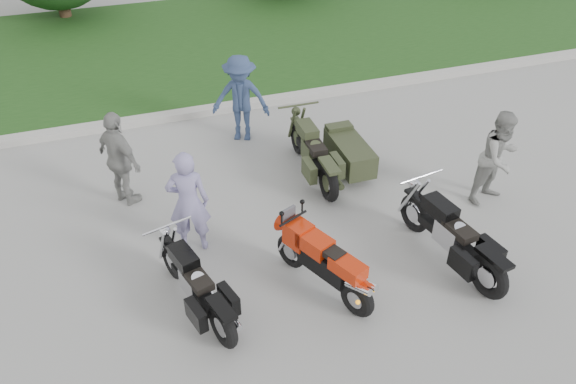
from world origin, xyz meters
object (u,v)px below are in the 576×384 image
object	(u,v)px
person_back	(120,159)
sportbike_red	(325,262)
cruiser_sidecar	(335,154)
cruiser_right	(455,240)
cruiser_left	(198,289)
person_denim	(241,99)
person_grey	(499,158)
person_stripe	(188,202)

from	to	relation	value
person_back	sportbike_red	bearing A→B (deg)	-173.79
cruiser_sidecar	person_back	size ratio (longest dim) A/B	1.34
cruiser_right	person_back	distance (m)	5.52
sportbike_red	cruiser_left	distance (m)	1.77
person_denim	person_back	size ratio (longest dim) A/B	1.04
cruiser_left	cruiser_sidecar	bearing A→B (deg)	24.05
sportbike_red	person_grey	bearing A→B (deg)	-6.79
sportbike_red	person_stripe	bearing A→B (deg)	112.01
cruiser_left	sportbike_red	bearing A→B (deg)	-21.51
cruiser_left	cruiser_sidecar	distance (m)	4.00
cruiser_sidecar	person_stripe	distance (m)	3.18
person_denim	sportbike_red	bearing A→B (deg)	-66.11
person_grey	person_back	distance (m)	6.36
person_stripe	person_denim	distance (m)	3.44
cruiser_left	cruiser_sidecar	xyz separation A→B (m)	(3.07, 2.56, 0.00)
cruiser_right	person_grey	size ratio (longest dim) A/B	1.37
cruiser_left	cruiser_right	size ratio (longest dim) A/B	0.90
sportbike_red	person_grey	distance (m)	3.77
cruiser_sidecar	person_stripe	world-z (taller)	person_stripe
person_stripe	person_grey	size ratio (longest dim) A/B	1.03
person_denim	person_back	distance (m)	2.88
cruiser_left	cruiser_right	world-z (taller)	cruiser_right
cruiser_sidecar	person_back	world-z (taller)	person_back
person_stripe	person_denim	xyz separation A→B (m)	(1.62, 3.03, 0.03)
sportbike_red	person_back	world-z (taller)	person_back
person_denim	person_grey	bearing A→B (deg)	-19.87
person_denim	cruiser_sidecar	bearing A→B (deg)	-30.68
person_back	person_grey	bearing A→B (deg)	-140.28
sportbike_red	person_denim	xyz separation A→B (m)	(0.03, 4.57, 0.37)
cruiser_left	person_stripe	bearing A→B (deg)	67.19
cruiser_right	person_stripe	xyz separation A→B (m)	(-3.62, 1.65, 0.41)
cruiser_left	person_grey	bearing A→B (deg)	-5.87
person_stripe	sportbike_red	bearing A→B (deg)	149.12
sportbike_red	person_denim	bearing A→B (deg)	65.63
person_stripe	person_denim	size ratio (longest dim) A/B	0.97
cruiser_right	person_grey	xyz separation A→B (m)	(1.56, 1.22, 0.39)
person_stripe	person_grey	bearing A→B (deg)	-171.56
cruiser_left	person_back	world-z (taller)	person_back
cruiser_sidecar	person_grey	size ratio (longest dim) A/B	1.37
sportbike_red	cruiser_right	xyz separation A→B (m)	(2.03, -0.11, -0.07)
cruiser_right	person_stripe	size ratio (longest dim) A/B	1.33
person_denim	cruiser_right	bearing A→B (deg)	-42.58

